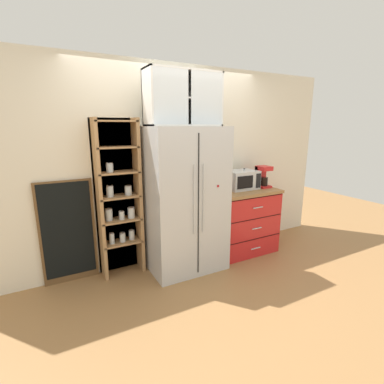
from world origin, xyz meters
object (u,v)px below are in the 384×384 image
Objects in this scene: mug_cream at (242,185)px; chalkboard_menu at (68,232)px; bottle_clear at (244,180)px; bottle_amber at (243,181)px; refrigerator at (185,200)px; coffee_maker at (262,176)px; mug_red at (218,188)px; microwave at (241,180)px.

mug_cream is 2.33m from chalkboard_menu.
bottle_amber is at bearing 90.00° from bottle_clear.
mug_cream is 0.39× the size of bottle_clear.
refrigerator is 1.30m from coffee_maker.
refrigerator is 0.57m from mug_red.
bottle_clear is at bearing -90.00° from bottle_amber.
refrigerator is at bearing -169.73° from mug_red.
microwave is 3.62× the size of mug_red.
refrigerator is 4.06× the size of microwave.
coffee_maker is (0.35, -0.04, 0.03)m from microwave.
mug_red is (-0.38, 0.01, -0.09)m from microwave.
coffee_maker is at bearing -4.25° from mug_red.
bottle_clear is at bearing -92.45° from mug_cream.
bottle_clear is at bearing -6.61° from chalkboard_menu.
refrigerator is 14.71× the size of mug_red.
mug_cream is 0.10× the size of chalkboard_menu.
mug_cream is at bearing -1.61° from mug_red.
mug_red is 1.95m from chalkboard_menu.
chalkboard_menu is at bearing 173.39° from bottle_clear.
microwave reaches higher than mug_cream.
chalkboard_menu is at bearing 173.54° from mug_red.
coffee_maker is 1.04× the size of bottle_clear.
refrigerator is 1.48× the size of chalkboard_menu.
mug_cream reaches higher than mug_red.
mug_red is at bearing 175.75° from coffee_maker.
microwave is 0.04m from bottle_clear.
refrigerator is at bearing -174.59° from mug_cream.
coffee_maker reaches higher than mug_red.
bottle_amber is at bearing -40.17° from microwave.
mug_red is 0.48× the size of bottle_amber.
coffee_maker is at bearing -5.85° from chalkboard_menu.
refrigerator reaches higher than mug_red.
mug_cream is (-0.33, 0.04, -0.11)m from coffee_maker.
mug_cream is (0.01, 0.00, -0.08)m from microwave.
bottle_clear is (-0.00, -0.04, 0.08)m from mug_cream.
microwave is at bearing 5.45° from refrigerator.
chalkboard_menu is (-2.28, 0.23, -0.44)m from microwave.
mug_red is (-0.72, 0.05, -0.11)m from coffee_maker.
refrigerator reaches higher than microwave.
microwave is 0.08m from mug_cream.
microwave is at bearing -1.78° from mug_red.
mug_red is 0.40m from bottle_amber.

